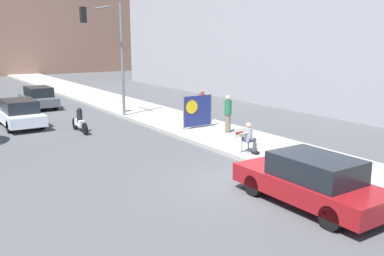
% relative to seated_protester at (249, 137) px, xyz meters
% --- Properties ---
extents(ground_plane, '(160.00, 160.00, 0.00)m').
position_rel_seated_protester_xyz_m(ground_plane, '(-2.18, -2.58, -0.82)').
color(ground_plane, '#4F4F51').
extents(sidewalk_curb, '(3.84, 90.00, 0.18)m').
position_rel_seated_protester_xyz_m(sidewalk_curb, '(1.15, 12.42, -0.73)').
color(sidewalk_curb, '#A8A399').
rests_on(sidewalk_curb, ground_plane).
extents(building_backdrop_right, '(10.00, 32.00, 12.96)m').
position_rel_seated_protester_xyz_m(building_backdrop_right, '(14.67, 14.80, 5.66)').
color(building_backdrop_right, '#99999E').
rests_on(building_backdrop_right, ground_plane).
extents(seated_protester, '(0.98, 0.77, 1.20)m').
position_rel_seated_protester_xyz_m(seated_protester, '(0.00, 0.00, 0.00)').
color(seated_protester, '#474C56').
rests_on(seated_protester, sidewalk_curb).
extents(jogger_on_sidewalk, '(0.34, 0.34, 1.82)m').
position_rel_seated_protester_xyz_m(jogger_on_sidewalk, '(1.56, 3.35, 0.29)').
color(jogger_on_sidewalk, '#756651').
rests_on(jogger_on_sidewalk, sidewalk_curb).
extents(pedestrian_behind, '(0.34, 0.34, 1.78)m').
position_rel_seated_protester_xyz_m(pedestrian_behind, '(2.02, 6.17, 0.27)').
color(pedestrian_behind, '#424247').
rests_on(pedestrian_behind, sidewalk_curb).
extents(protest_banner, '(1.74, 0.06, 1.66)m').
position_rel_seated_protester_xyz_m(protest_banner, '(0.94, 5.05, 0.24)').
color(protest_banner, slate).
rests_on(protest_banner, sidewalk_curb).
extents(traffic_light_pole, '(2.43, 2.20, 6.45)m').
position_rel_seated_protester_xyz_m(traffic_light_pole, '(-1.37, 10.55, 3.62)').
color(traffic_light_pole, slate).
rests_on(traffic_light_pole, sidewalk_curb).
extents(parked_car_curbside, '(1.84, 4.62, 1.49)m').
position_rel_seated_protester_xyz_m(parked_car_curbside, '(-1.96, -4.90, -0.08)').
color(parked_car_curbside, maroon).
rests_on(parked_car_curbside, ground_plane).
extents(car_on_road_nearest, '(1.82, 4.47, 1.47)m').
position_rel_seated_protester_xyz_m(car_on_road_nearest, '(-6.34, 11.29, -0.08)').
color(car_on_road_nearest, silver).
rests_on(car_on_road_nearest, ground_plane).
extents(car_on_road_midblock, '(1.72, 4.20, 1.46)m').
position_rel_seated_protester_xyz_m(car_on_road_midblock, '(-3.87, 17.13, -0.09)').
color(car_on_road_midblock, '#565B60').
rests_on(car_on_road_midblock, ground_plane).
extents(motorcycle_on_road, '(0.28, 2.09, 1.26)m').
position_rel_seated_protester_xyz_m(motorcycle_on_road, '(-4.13, 8.17, -0.27)').
color(motorcycle_on_road, silver).
rests_on(motorcycle_on_road, ground_plane).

